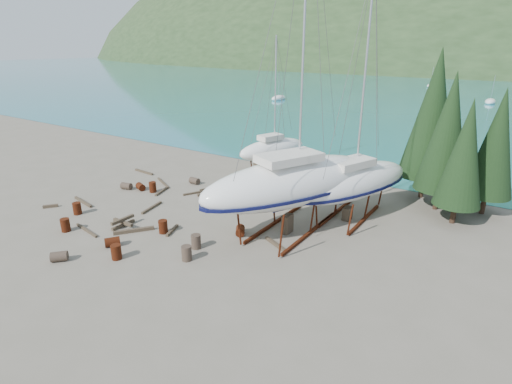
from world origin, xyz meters
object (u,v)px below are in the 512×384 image
Objects in this scene: small_sailboat_shore at (272,149)px; large_sailboat_near at (293,182)px; large_sailboat_far at (353,181)px; worker at (246,198)px.

large_sailboat_near is at bearing -33.85° from small_sailboat_shore.
small_sailboat_shore is at bearing 168.23° from large_sailboat_far.
worker is (-7.21, -2.65, -1.91)m from large_sailboat_far.
large_sailboat_near is 4.77m from large_sailboat_far.
small_sailboat_shore is at bearing 151.90° from large_sailboat_near.
large_sailboat_far is at bearing -13.96° from small_sailboat_shore.
large_sailboat_far reaches higher than small_sailboat_shore.
large_sailboat_near is at bearing -116.56° from worker.
large_sailboat_near reaches higher than small_sailboat_shore.
large_sailboat_near is 1.67× the size of small_sailboat_shore.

